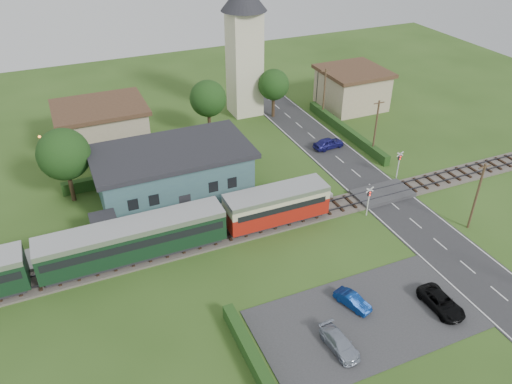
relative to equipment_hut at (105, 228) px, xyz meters
name	(u,v)px	position (x,y,z in m)	size (l,w,h in m)	color
ground	(308,228)	(18.00, -5.20, -1.75)	(120.00, 120.00, 0.00)	#2D4C19
railway_track	(298,216)	(18.00, -3.20, -1.64)	(76.00, 3.20, 0.49)	#4C443D
road	(394,205)	(28.00, -5.20, -1.72)	(6.00, 70.00, 0.05)	#28282B
car_park	(365,319)	(16.50, -17.20, -1.71)	(17.00, 9.00, 0.08)	#333335
crossing_deck	(382,194)	(28.00, -3.20, -1.52)	(6.20, 3.40, 0.45)	#333335
platform	(191,221)	(8.00, 0.00, -1.52)	(30.00, 3.00, 0.45)	gray
equipment_hut	(105,228)	(0.00, 0.00, 0.00)	(2.30, 2.30, 2.55)	beige
station_building	(173,172)	(8.00, 5.79, 0.95)	(16.00, 9.00, 5.30)	#3A5E68
train	(96,249)	(-1.20, -3.20, 0.43)	(43.20, 2.90, 3.40)	#232328
church_tower	(244,40)	(23.00, 22.80, 8.48)	(6.00, 6.00, 17.60)	beige
house_west	(102,126)	(3.00, 19.80, 1.04)	(10.80, 8.80, 5.50)	tan
house_east	(352,88)	(38.00, 18.80, 1.05)	(8.80, 8.80, 5.50)	tan
hedge_carpark	(251,354)	(7.00, -17.20, -1.15)	(0.80, 9.00, 1.20)	#193814
hedge_roadside	(346,131)	(32.20, 10.80, -1.15)	(0.80, 18.00, 1.20)	#193814
hedge_station	(164,169)	(8.00, 10.30, -1.10)	(22.00, 0.80, 1.30)	#193814
tree_a	(64,154)	(-2.00, 8.80, 3.63)	(5.20, 5.20, 8.00)	#332316
tree_b	(208,99)	(16.00, 17.80, 3.27)	(4.60, 4.60, 7.34)	#332316
tree_c	(274,85)	(26.00, 19.80, 2.91)	(4.20, 4.20, 6.78)	#332316
utility_pole_b	(477,196)	(32.20, -11.20, 1.88)	(1.40, 0.22, 7.00)	#473321
utility_pole_c	(376,128)	(32.20, 4.80, 1.88)	(1.40, 0.22, 7.00)	#473321
utility_pole_d	(324,93)	(32.20, 16.80, 1.88)	(1.40, 0.22, 7.00)	#473321
crossing_signal_near	(369,197)	(24.40, -5.61, 0.39)	(0.84, 0.28, 3.28)	silver
crossing_signal_far	(399,161)	(31.60, -0.81, 0.39)	(0.84, 0.28, 3.28)	silver
streetlamp_west	(44,153)	(-4.00, 14.80, 1.29)	(0.30, 0.30, 5.15)	#3F3F47
streetlamp_east	(317,83)	(34.00, 21.80, 1.29)	(0.30, 0.30, 5.15)	#3F3F47
car_on_road	(329,143)	(28.23, 8.41, -1.03)	(1.57, 3.91, 1.33)	navy
car_park_blue	(353,301)	(16.31, -15.62, -1.15)	(1.08, 3.11, 1.02)	navy
car_park_silver	(340,343)	(13.17, -18.82, -1.14)	(1.49, 3.67, 1.06)	#99A1B3
car_park_dark	(441,302)	(22.50, -18.56, -1.10)	(1.89, 4.10, 1.14)	black
pedestrian_near	(257,199)	(14.68, -0.56, -0.34)	(0.70, 0.46, 1.91)	gray
pedestrian_far	(116,228)	(0.94, 0.34, -0.51)	(0.77, 0.60, 1.58)	gray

